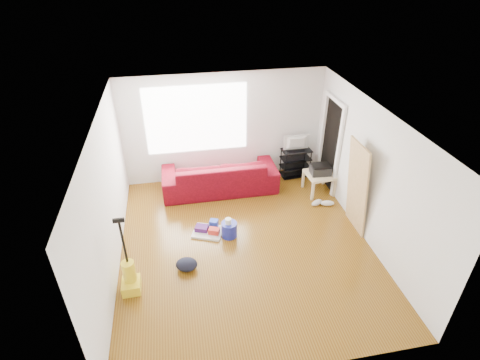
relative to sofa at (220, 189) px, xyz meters
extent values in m
cube|color=#5B350C|center=(0.20, -1.95, 0.00)|extent=(4.50, 5.00, 0.01)
cube|color=white|center=(0.20, -1.95, 2.50)|extent=(4.50, 5.00, 0.01)
cube|color=silver|center=(0.20, 0.55, 1.25)|extent=(4.50, 0.01, 2.50)
cube|color=silver|center=(0.20, -4.45, 1.25)|extent=(4.50, 0.01, 2.50)
cube|color=silver|center=(-2.05, -1.95, 1.25)|extent=(0.01, 5.00, 2.50)
cube|color=silver|center=(2.45, -1.95, 1.25)|extent=(0.01, 5.00, 2.50)
cube|color=white|center=(-0.40, 0.53, 1.50)|extent=(2.20, 0.01, 1.50)
cube|color=white|center=(2.41, -0.70, 1.00)|extent=(0.06, 0.08, 2.00)
cube|color=white|center=(2.41, 0.20, 1.00)|extent=(0.06, 0.08, 2.00)
cube|color=white|center=(2.41, -0.25, 2.04)|extent=(0.06, 0.98, 0.08)
cube|color=black|center=(2.44, -0.25, 1.00)|extent=(0.01, 0.86, 1.98)
imported|color=#38040B|center=(0.00, 0.00, 0.00)|extent=(2.53, 0.99, 0.74)
cube|color=black|center=(1.85, 0.27, 0.03)|extent=(0.71, 0.44, 0.02)
cube|color=black|center=(1.85, 0.27, 0.24)|extent=(0.71, 0.44, 0.02)
cube|color=black|center=(1.85, 0.27, 0.45)|extent=(0.71, 0.44, 0.02)
cube|color=black|center=(1.85, 0.27, 0.67)|extent=(0.71, 0.44, 0.02)
cylinder|color=black|center=(1.55, 0.08, 0.34)|extent=(0.02, 0.02, 0.68)
cylinder|color=black|center=(1.53, 0.41, 0.34)|extent=(0.02, 0.02, 0.68)
cylinder|color=black|center=(2.17, 0.13, 0.34)|extent=(0.02, 0.02, 0.68)
cylinder|color=black|center=(2.14, 0.46, 0.34)|extent=(0.02, 0.02, 0.68)
imported|color=black|center=(1.85, 0.27, 0.85)|extent=(0.60, 0.08, 0.35)
cube|color=tan|center=(2.15, -0.52, 0.44)|extent=(0.61, 0.61, 0.05)
cube|color=tan|center=(1.91, -0.80, 0.21)|extent=(0.05, 0.05, 0.42)
cube|color=tan|center=(1.87, -0.28, 0.21)|extent=(0.05, 0.05, 0.42)
cube|color=tan|center=(2.43, -0.76, 0.21)|extent=(0.05, 0.05, 0.42)
cube|color=tan|center=(2.39, -0.24, 0.21)|extent=(0.05, 0.05, 0.42)
cube|color=black|center=(2.15, -0.52, 0.56)|extent=(0.44, 0.35, 0.18)
cube|color=black|center=(2.15, -0.52, 0.67)|extent=(0.40, 0.31, 0.04)
cylinder|color=#1A2295|center=(-0.05, -1.65, 0.00)|extent=(0.34, 0.34, 0.30)
cylinder|color=silver|center=(-0.07, -1.66, 0.20)|extent=(0.12, 0.12, 0.11)
cube|color=silver|center=(-0.45, -1.50, 0.02)|extent=(0.67, 0.61, 0.04)
cube|color=red|center=(-0.34, -1.59, 0.10)|extent=(0.23, 0.20, 0.11)
cube|color=#40155C|center=(-0.56, -1.44, 0.09)|extent=(0.29, 0.25, 0.09)
cube|color=blue|center=(-0.31, -1.39, 0.12)|extent=(0.19, 0.18, 0.15)
ellipsoid|color=black|center=(-0.91, -2.38, 0.00)|extent=(0.41, 0.36, 0.20)
ellipsoid|color=silver|center=(1.94, -1.01, 0.06)|extent=(0.31, 0.23, 0.12)
ellipsoid|color=silver|center=(2.16, -1.07, 0.06)|extent=(0.30, 0.17, 0.12)
cube|color=yellow|center=(-1.80, -2.68, 0.09)|extent=(0.29, 0.33, 0.19)
cylinder|color=yellow|center=(-1.80, -2.63, 0.37)|extent=(0.21, 0.21, 0.36)
cylinder|color=black|center=(-1.80, -2.60, 0.93)|extent=(0.04, 0.04, 0.77)
cube|color=black|center=(-1.80, -2.60, 1.35)|extent=(0.17, 0.04, 0.06)
cube|color=#A08345|center=(2.33, -1.81, 0.00)|extent=(0.23, 0.73, 1.82)
camera|label=1|loc=(-0.86, -7.10, 4.69)|focal=28.00mm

